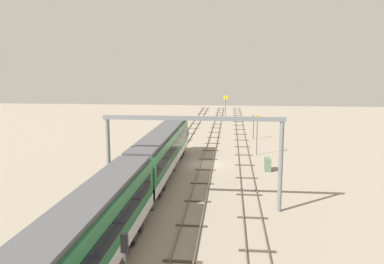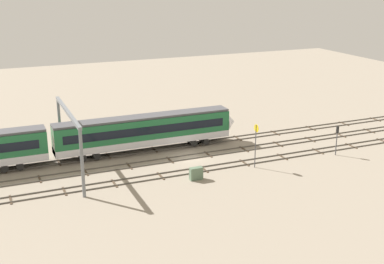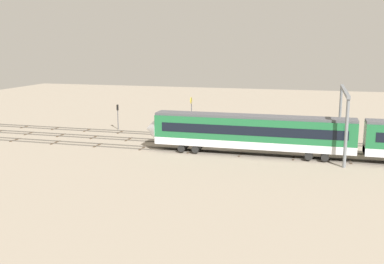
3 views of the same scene
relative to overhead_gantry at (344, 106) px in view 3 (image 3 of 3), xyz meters
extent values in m
plane|color=gray|center=(15.19, -0.27, -5.83)|extent=(157.17, 157.17, 0.00)
cube|color=#59544C|center=(15.19, -5.67, -5.75)|extent=(141.17, 0.07, 0.16)
cube|color=#59544C|center=(15.19, -4.24, -5.75)|extent=(141.17, 0.07, 0.16)
cube|color=#473828|center=(-1.75, -4.96, -5.79)|extent=(0.24, 2.40, 0.08)
cube|color=#473828|center=(3.89, -4.96, -5.79)|extent=(0.24, 2.40, 0.08)
cube|color=#473828|center=(9.54, -4.96, -5.79)|extent=(0.24, 2.40, 0.08)
cube|color=#473828|center=(15.19, -4.96, -5.79)|extent=(0.24, 2.40, 0.08)
cube|color=#473828|center=(20.83, -4.96, -5.79)|extent=(0.24, 2.40, 0.08)
cube|color=#473828|center=(26.48, -4.96, -5.79)|extent=(0.24, 2.40, 0.08)
cube|color=#473828|center=(32.13, -4.96, -5.79)|extent=(0.24, 2.40, 0.08)
cube|color=#473828|center=(37.77, -4.96, -5.79)|extent=(0.24, 2.40, 0.08)
cube|color=#473828|center=(43.42, -4.96, -5.79)|extent=(0.24, 2.40, 0.08)
cube|color=#473828|center=(49.07, -4.96, -5.79)|extent=(0.24, 2.40, 0.08)
cube|color=#59544C|center=(15.19, -0.99, -5.75)|extent=(141.17, 0.07, 0.16)
cube|color=#59544C|center=(15.19, 0.44, -5.75)|extent=(141.17, 0.07, 0.16)
cube|color=#473828|center=(-3.82, -0.27, -5.79)|extent=(0.24, 2.40, 0.08)
cube|color=#473828|center=(1.61, -0.27, -5.79)|extent=(0.24, 2.40, 0.08)
cube|color=#473828|center=(7.04, -0.27, -5.79)|extent=(0.24, 2.40, 0.08)
cube|color=#473828|center=(12.47, -0.27, -5.79)|extent=(0.24, 2.40, 0.08)
cube|color=#473828|center=(17.90, -0.27, -5.79)|extent=(0.24, 2.40, 0.08)
cube|color=#473828|center=(23.33, -0.27, -5.79)|extent=(0.24, 2.40, 0.08)
cube|color=#473828|center=(28.76, -0.27, -5.79)|extent=(0.24, 2.40, 0.08)
cube|color=#473828|center=(34.19, -0.27, -5.79)|extent=(0.24, 2.40, 0.08)
cube|color=#473828|center=(39.62, -0.27, -5.79)|extent=(0.24, 2.40, 0.08)
cube|color=#473828|center=(45.05, -0.27, -5.79)|extent=(0.24, 2.40, 0.08)
cube|color=#59544C|center=(15.19, 3.69, -5.75)|extent=(141.17, 0.07, 0.16)
cube|color=#59544C|center=(15.19, 5.13, -5.75)|extent=(141.17, 0.07, 0.16)
cube|color=#473828|center=(-0.86, 4.41, -5.79)|extent=(0.24, 2.40, 0.08)
cube|color=#473828|center=(5.56, 4.41, -5.79)|extent=(0.24, 2.40, 0.08)
cube|color=#473828|center=(11.98, 4.41, -5.79)|extent=(0.24, 2.40, 0.08)
cube|color=#473828|center=(18.39, 4.41, -5.79)|extent=(0.24, 2.40, 0.08)
cube|color=#473828|center=(24.81, 4.41, -5.79)|extent=(0.24, 2.40, 0.08)
cube|color=#473828|center=(31.23, 4.41, -5.79)|extent=(0.24, 2.40, 0.08)
cube|color=#473828|center=(37.64, 4.41, -5.79)|extent=(0.24, 2.40, 0.08)
cube|color=#473828|center=(44.06, 4.41, -5.79)|extent=(0.24, 2.40, 0.08)
cube|color=#1E6638|center=(10.60, 4.41, -2.97)|extent=(24.00, 2.90, 3.60)
cube|color=silver|center=(10.60, 4.41, -4.32)|extent=(24.00, 2.94, 0.90)
cube|color=#4C4C51|center=(10.60, 4.41, -1.02)|extent=(24.00, 2.50, 0.30)
cube|color=black|center=(10.60, 2.95, -2.54)|extent=(22.00, 0.04, 1.10)
cube|color=black|center=(10.60, 5.87, -2.54)|extent=(22.00, 0.04, 1.10)
cylinder|color=black|center=(2.02, 4.41, -5.22)|extent=(0.90, 2.70, 0.90)
cylinder|color=black|center=(3.82, 4.41, -5.22)|extent=(0.90, 2.70, 0.90)
cylinder|color=black|center=(17.38, 4.41, -5.22)|extent=(0.90, 2.70, 0.90)
cylinder|color=black|center=(19.18, 4.41, -5.22)|extent=(0.90, 2.70, 0.90)
cone|color=silver|center=(23.40, 4.41, -3.15)|extent=(1.60, 3.24, 3.24)
cylinder|color=slate|center=(0.00, -7.23, -2.05)|extent=(0.36, 0.36, 7.56)
cylinder|color=slate|center=(0.00, 7.23, -2.05)|extent=(0.36, 0.36, 7.56)
cube|color=slate|center=(0.00, 0.00, 1.90)|extent=(0.40, 15.07, 0.35)
cylinder|color=#4C4C51|center=(21.28, -6.76, -3.07)|extent=(0.12, 0.12, 5.52)
cylinder|color=yellow|center=(21.32, -6.76, -0.76)|extent=(0.05, 0.99, 0.99)
cube|color=black|center=(21.35, -6.76, -0.76)|extent=(0.02, 0.45, 0.12)
cylinder|color=#4C4C51|center=(33.43, -6.98, -4.29)|extent=(0.14, 0.14, 3.07)
cube|color=black|center=(33.43, -6.98, -2.31)|extent=(0.20, 0.32, 0.90)
sphere|color=yellow|center=(33.54, -6.98, -2.11)|extent=(0.20, 0.20, 0.20)
sphere|color=#262626|center=(33.54, -6.98, -2.50)|extent=(0.20, 0.20, 0.20)
cube|color=#597259|center=(13.02, -7.49, -5.09)|extent=(1.53, 0.69, 1.49)
cube|color=#333333|center=(13.80, -7.49, -4.86)|extent=(0.02, 0.48, 0.24)
camera|label=1|loc=(-30.91, -3.08, 5.88)|focal=35.73mm
camera|label=2|loc=(-8.97, -57.98, 17.13)|focal=47.55mm
camera|label=3|loc=(3.42, 58.10, 7.54)|focal=42.38mm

